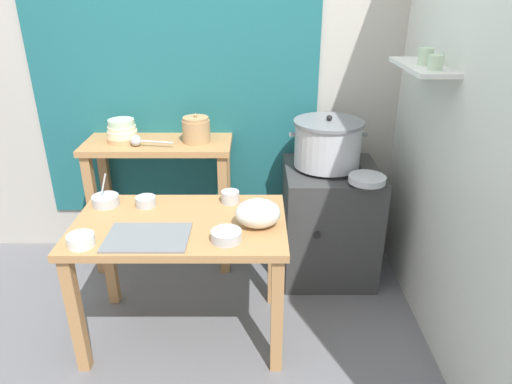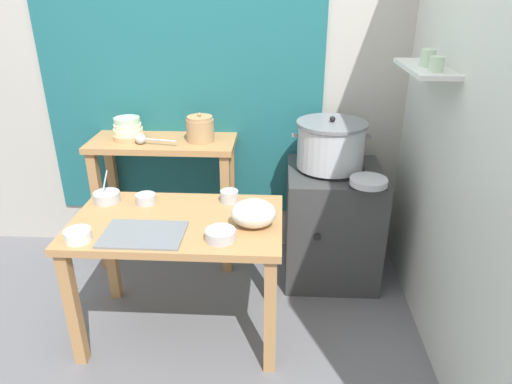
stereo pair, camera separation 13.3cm
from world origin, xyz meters
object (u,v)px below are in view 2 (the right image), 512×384
Objects in this scene: prep_bowl_1 at (107,196)px; prep_bowl_4 at (78,235)px; stove_block at (332,223)px; ladle at (142,139)px; prep_bowl_0 at (229,196)px; prep_table at (178,238)px; serving_tray at (143,234)px; wide_pan at (369,181)px; back_shelf_table at (165,171)px; steamer_pot at (331,144)px; clay_pot at (200,129)px; prep_bowl_3 at (220,234)px; prep_bowl_2 at (146,198)px; plastic_bag at (254,213)px; bowl_stack_enamel at (128,129)px.

prep_bowl_1 is 0.44m from prep_bowl_4.
ladle reaches higher than stove_block.
prep_bowl_0 is 0.79× the size of prep_bowl_4.
prep_table is 0.24m from serving_tray.
wide_pan reaches higher than serving_tray.
back_shelf_table reaches higher than prep_bowl_1.
back_shelf_table is 1.97× the size of steamer_pot.
stove_block is 1.07m from clay_pot.
prep_bowl_3 is at bearing -144.31° from wide_pan.
back_shelf_table is at bearing 117.69° from prep_bowl_3.
ladle is 0.55m from prep_bowl_2.
serving_tray is at bearing -139.78° from steamer_pot.
stove_block is at bearing 38.40° from serving_tray.
prep_table is 0.35m from prep_bowl_3.
steamer_pot is 0.36m from wide_pan.
back_shelf_table reaches higher than prep_bowl_0.
steamer_pot is at bearing 58.00° from plastic_bag.
bowl_stack_enamel is 1.23m from prep_bowl_3.
ladle reaches higher than prep_bowl_2.
back_shelf_table is 1.08m from prep_bowl_3.
prep_bowl_3 is at bearing 4.03° from prep_bowl_4.
wide_pan is 0.81m from prep_bowl_0.
steamer_pot is at bearing 19.61° from prep_bowl_1.
clay_pot is at bearing 66.64° from prep_bowl_4.
prep_bowl_4 is at bearing -175.97° from prep_bowl_3.
clay_pot is 0.93× the size of bowl_stack_enamel.
prep_bowl_4 is (0.01, -0.44, 0.00)m from prep_bowl_1.
prep_bowl_4 is (-0.42, -0.24, 0.14)m from prep_table.
serving_tray is at bearing -167.46° from plastic_bag.
stove_block reaches higher than serving_tray.
clay_pot is at bearing 104.42° from prep_bowl_3.
ladle is 0.90m from serving_tray.
prep_bowl_1 reaches higher than prep_bowl_0.
wide_pan is at bearing 6.97° from prep_bowl_1.
prep_bowl_0 is (-0.59, -0.42, -0.17)m from steamer_pot.
steamer_pot reaches higher than wide_pan.
prep_bowl_1 is (-1.29, -0.46, -0.18)m from steamer_pot.
bowl_stack_enamel is (-0.48, 0.01, -0.01)m from clay_pot.
back_shelf_table is at bearing 174.26° from steamer_pot.
clay_pot reaches higher than prep_bowl_1.
steamer_pot is at bearing 125.96° from wide_pan.
stove_block is 5.25× the size of prep_bowl_3.
prep_bowl_1 is at bearing -160.39° from steamer_pot.
clay_pot is (-0.88, 0.13, 0.60)m from stove_block.
steamer_pot is at bearing 55.00° from prep_bowl_3.
serving_tray is at bearing -127.22° from prep_table.
ladle reaches higher than wide_pan.
ladle is (-0.36, -0.09, -0.05)m from clay_pot.
prep_bowl_0 is (0.61, -0.45, -0.18)m from ladle.
stove_block is 0.84m from prep_bowl_0.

